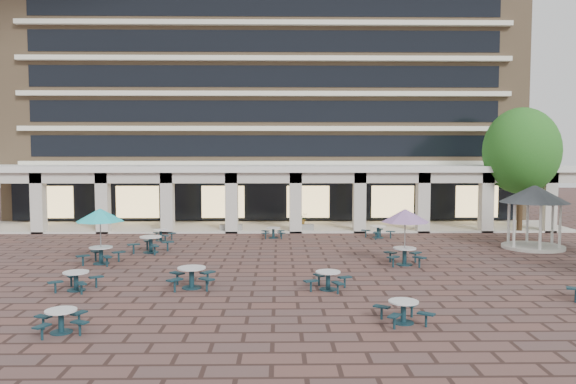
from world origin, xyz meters
name	(u,v)px	position (x,y,z in m)	size (l,w,h in m)	color
ground	(256,272)	(0.00, 0.00, 0.00)	(120.00, 120.00, 0.00)	brown
apartment_building	(267,69)	(0.00, 25.47, 12.60)	(40.00, 15.50, 25.20)	#8D704F
retail_arcade	(265,185)	(0.00, 14.80, 3.00)	(42.00, 6.60, 4.40)	white
picnic_table_0	(76,279)	(-6.78, -3.15, 0.44)	(1.85, 1.85, 0.73)	#122F38
picnic_table_1	(61,319)	(-5.38, -8.24, 0.41)	(1.85, 1.85, 0.69)	#122F38
picnic_table_2	(328,279)	(2.91, -3.19, 0.43)	(1.96, 1.96, 0.72)	#122F38
picnic_table_3	(403,310)	(4.88, -7.47, 0.42)	(1.77, 1.77, 0.70)	#122F38
picnic_table_4	(100,217)	(-7.46, 2.04, 2.24)	(2.28, 2.28, 2.63)	#122F38
picnic_table_5	(192,276)	(-2.40, -2.84, 0.49)	(1.98, 1.98, 0.83)	#122F38
picnic_table_8	(151,243)	(-5.79, 5.05, 0.52)	(2.33, 2.33, 0.87)	#122F38
picnic_table_9	(161,234)	(-6.10, 9.06, 0.41)	(1.73, 1.73, 0.68)	#122F38
picnic_table_11	(405,218)	(6.94, 1.57, 2.24)	(2.28, 2.28, 2.64)	#122F38
picnic_table_12	(273,232)	(0.66, 10.00, 0.39)	(1.51, 1.51, 0.66)	#122F38
picnic_table_13	(378,231)	(7.18, 10.00, 0.45)	(2.06, 2.06, 0.75)	#122F38
gazebo	(534,201)	(15.09, 6.04, 2.62)	(3.73, 3.73, 3.47)	beige
tree_east_c	(521,151)	(17.02, 12.31, 5.40)	(4.96, 4.96, 8.27)	#3B2917
planter_left	(231,224)	(-2.20, 12.90, 0.49)	(1.50, 0.71, 1.24)	gray
planter_right	(303,224)	(2.59, 12.90, 0.49)	(1.50, 0.74, 1.24)	gray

